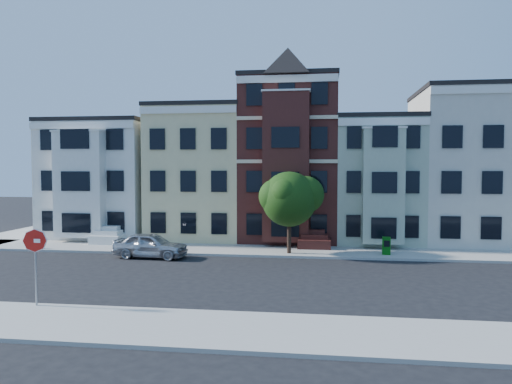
# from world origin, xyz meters

# --- Properties ---
(ground) EXTENTS (120.00, 120.00, 0.00)m
(ground) POSITION_xyz_m (0.00, 0.00, 0.00)
(ground) COLOR black
(far_sidewalk) EXTENTS (60.00, 4.00, 0.15)m
(far_sidewalk) POSITION_xyz_m (0.00, 8.00, 0.07)
(far_sidewalk) COLOR #9E9B93
(far_sidewalk) RESTS_ON ground
(near_sidewalk) EXTENTS (60.00, 4.00, 0.15)m
(near_sidewalk) POSITION_xyz_m (0.00, -8.00, 0.07)
(near_sidewalk) COLOR #9E9B93
(near_sidewalk) RESTS_ON ground
(house_white) EXTENTS (8.00, 9.00, 9.00)m
(house_white) POSITION_xyz_m (-15.00, 14.50, 4.50)
(house_white) COLOR silver
(house_white) RESTS_ON ground
(house_yellow) EXTENTS (7.00, 9.00, 10.00)m
(house_yellow) POSITION_xyz_m (-7.00, 14.50, 5.00)
(house_yellow) COLOR beige
(house_yellow) RESTS_ON ground
(house_brown) EXTENTS (7.00, 9.00, 12.00)m
(house_brown) POSITION_xyz_m (0.00, 14.50, 6.00)
(house_brown) COLOR #3E1713
(house_brown) RESTS_ON ground
(house_green) EXTENTS (6.00, 9.00, 9.00)m
(house_green) POSITION_xyz_m (6.50, 14.50, 4.50)
(house_green) COLOR #A1AF97
(house_green) RESTS_ON ground
(house_cream) EXTENTS (8.00, 9.00, 11.00)m
(house_cream) POSITION_xyz_m (13.50, 14.50, 5.50)
(house_cream) COLOR beige
(house_cream) RESTS_ON ground
(street_tree) EXTENTS (7.12, 7.12, 6.40)m
(street_tree) POSITION_xyz_m (0.41, 6.94, 3.35)
(street_tree) COLOR #204711
(street_tree) RESTS_ON far_sidewalk
(parked_car) EXTENTS (4.71, 2.17, 1.57)m
(parked_car) POSITION_xyz_m (-8.01, 4.94, 0.78)
(parked_car) COLOR #AFB1B8
(parked_car) RESTS_ON ground
(newspaper_box) EXTENTS (0.52, 0.47, 1.10)m
(newspaper_box) POSITION_xyz_m (6.47, 7.27, 0.70)
(newspaper_box) COLOR #0A540C
(newspaper_box) RESTS_ON far_sidewalk
(fire_hydrant) EXTENTS (0.31, 0.31, 0.71)m
(fire_hydrant) POSITION_xyz_m (-17.00, 6.40, 0.51)
(fire_hydrant) COLOR silver
(fire_hydrant) RESTS_ON far_sidewalk
(stop_sign) EXTENTS (0.96, 0.27, 3.45)m
(stop_sign) POSITION_xyz_m (-8.69, -6.30, 1.88)
(stop_sign) COLOR #B1150F
(stop_sign) RESTS_ON near_sidewalk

